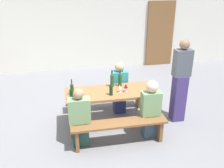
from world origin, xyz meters
TOP-DOWN VIEW (x-y plane):
  - ground_plane at (0.00, 0.00)m, footprint 24.00×24.00m
  - back_wall at (0.00, 3.57)m, footprint 14.00×0.20m
  - wooden_door at (2.31, 3.43)m, footprint 0.90×0.06m
  - tasting_table at (0.00, 0.00)m, footprint 1.81×0.71m
  - bench_near at (0.00, -0.66)m, footprint 1.71×0.30m
  - bench_far at (0.00, 0.66)m, footprint 1.71×0.30m
  - wine_bottle_0 at (0.04, 0.21)m, footprint 0.08×0.08m
  - wine_bottle_1 at (-0.78, -0.25)m, footprint 0.07×0.07m
  - wine_bottle_2 at (-0.76, -0.03)m, footprint 0.07×0.07m
  - wine_bottle_3 at (-0.05, -0.16)m, footprint 0.07×0.07m
  - wine_bottle_4 at (0.21, 0.21)m, footprint 0.07×0.07m
  - wine_glass_0 at (0.25, -0.08)m, footprint 0.08×0.08m
  - wine_glass_1 at (0.81, 0.05)m, footprint 0.06×0.06m
  - wine_glass_2 at (-0.58, -0.08)m, footprint 0.08×0.08m
  - wine_glass_3 at (0.75, -0.24)m, footprint 0.07×0.07m
  - wine_glass_4 at (0.13, -0.07)m, footprint 0.07×0.07m
  - seated_guest_near_0 at (-0.68, -0.51)m, footprint 0.38×0.24m
  - seated_guest_near_1 at (0.62, -0.51)m, footprint 0.35×0.24m
  - seated_guest_far_0 at (0.27, 0.51)m, footprint 0.33×0.24m
  - standing_host at (1.38, -0.06)m, footprint 0.33×0.24m

SIDE VIEW (x-z plane):
  - ground_plane at x=0.00m, z-range 0.00..0.00m
  - bench_near at x=0.00m, z-range 0.12..0.57m
  - bench_far at x=0.00m, z-range 0.12..0.57m
  - seated_guest_near_0 at x=-0.68m, z-range -0.03..1.05m
  - seated_guest_near_1 at x=0.62m, z-range -0.02..1.11m
  - seated_guest_far_0 at x=0.27m, z-range -0.02..1.13m
  - tasting_table at x=0.00m, z-range 0.28..1.03m
  - standing_host at x=1.38m, z-range -0.02..1.70m
  - wine_glass_3 at x=0.75m, z-range 0.78..0.93m
  - wine_glass_2 at x=-0.58m, z-range 0.78..0.93m
  - wine_glass_4 at x=0.13m, z-range 0.78..0.93m
  - wine_bottle_3 at x=-0.05m, z-range 0.71..1.00m
  - wine_bottle_2 at x=-0.76m, z-range 0.70..1.02m
  - wine_bottle_1 at x=-0.78m, z-range 0.71..1.01m
  - wine_glass_1 at x=0.81m, z-range 0.78..0.95m
  - wine_glass_0 at x=0.25m, z-range 0.79..0.95m
  - wine_bottle_4 at x=0.21m, z-range 0.70..1.06m
  - wine_bottle_0 at x=0.04m, z-range 0.71..1.06m
  - wooden_door at x=2.31m, z-range 0.00..2.10m
  - back_wall at x=0.00m, z-range 0.00..3.20m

